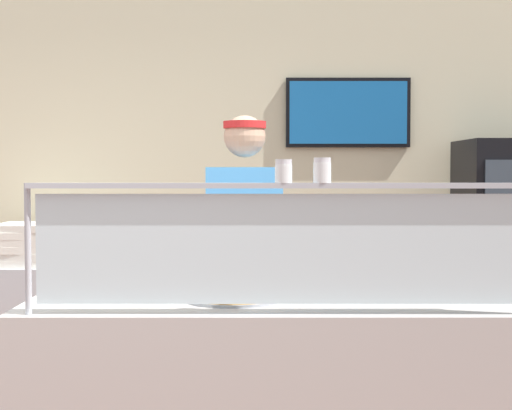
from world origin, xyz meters
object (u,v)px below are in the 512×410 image
object	(u,v)px
pizza_tray	(235,296)
pizza_box_stack	(36,244)
pepper_flake_shaker	(324,172)
pizza_server	(231,291)
parmesan_shaker	(286,173)
worker_figure	(248,265)

from	to	relation	value
pizza_tray	pizza_box_stack	world-z (taller)	pizza_box_stack
pizza_box_stack	pizza_tray	bearing A→B (deg)	-54.42
pepper_flake_shaker	pizza_server	bearing A→B (deg)	139.51
parmesan_shaker	worker_figure	bearing A→B (deg)	98.32
pizza_server	parmesan_shaker	size ratio (longest dim) A/B	3.25
pepper_flake_shaker	pizza_box_stack	size ratio (longest dim) A/B	0.19
worker_figure	pizza_box_stack	world-z (taller)	worker_figure
pizza_tray	pizza_server	size ratio (longest dim) A/B	1.44
parmesan_shaker	pizza_tray	bearing A→B (deg)	121.15
pepper_flake_shaker	worker_figure	size ratio (longest dim) A/B	0.05
pizza_server	pizza_box_stack	size ratio (longest dim) A/B	0.57
pizza_tray	parmesan_shaker	size ratio (longest dim) A/B	4.67
pizza_tray	pepper_flake_shaker	distance (m)	0.69
pizza_box_stack	pizza_server	bearing A→B (deg)	-55.05
parmesan_shaker	pepper_flake_shaker	distance (m)	0.14
pizza_server	worker_figure	world-z (taller)	worker_figure
parmesan_shaker	pepper_flake_shaker	size ratio (longest dim) A/B	0.93
pizza_box_stack	pepper_flake_shaker	bearing A→B (deg)	-52.67
pizza_server	worker_figure	distance (m)	0.75
pizza_tray	pizza_box_stack	xyz separation A→B (m)	(-1.37, 1.92, 0.04)
pizza_server	worker_figure	xyz separation A→B (m)	(0.06, 0.75, 0.02)
pizza_tray	pepper_flake_shaker	world-z (taller)	pepper_flake_shaker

